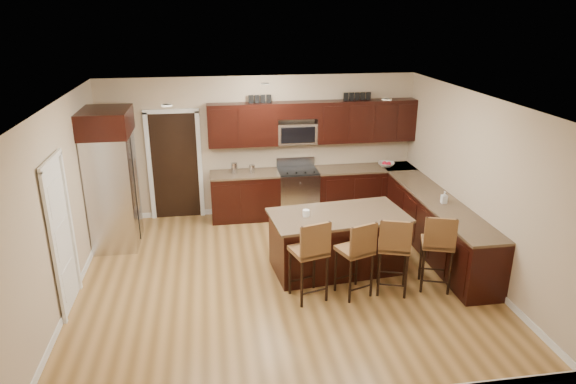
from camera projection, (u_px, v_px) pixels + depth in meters
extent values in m
plane|color=#A57941|center=(281.00, 277.00, 7.83)|extent=(6.00, 6.00, 0.00)
plane|color=silver|center=(280.00, 101.00, 6.91)|extent=(6.00, 6.00, 0.00)
plane|color=tan|center=(261.00, 146.00, 9.93)|extent=(6.00, 0.00, 6.00)
plane|color=tan|center=(61.00, 206.00, 6.94)|extent=(0.00, 5.50, 5.50)
plane|color=tan|center=(475.00, 184.00, 7.81)|extent=(0.00, 5.50, 5.50)
cube|color=black|center=(245.00, 197.00, 9.91)|extent=(1.30, 0.60, 0.88)
cube|color=black|center=(364.00, 190.00, 10.25)|extent=(1.94, 0.60, 0.88)
cube|color=black|center=(438.00, 228.00, 8.51)|extent=(0.60, 3.35, 0.88)
cube|color=brown|center=(244.00, 174.00, 9.75)|extent=(1.30, 0.63, 0.04)
cube|color=brown|center=(365.00, 168.00, 10.10)|extent=(1.94, 0.63, 0.04)
cube|color=brown|center=(440.00, 202.00, 8.36)|extent=(0.63, 3.35, 0.04)
cube|color=black|center=(243.00, 125.00, 9.56)|extent=(1.30, 0.33, 0.80)
cube|color=black|center=(366.00, 121.00, 9.91)|extent=(1.94, 0.33, 0.80)
cube|color=black|center=(297.00, 110.00, 9.63)|extent=(0.76, 0.33, 0.30)
cube|color=silver|center=(298.00, 193.00, 10.05)|extent=(0.76, 0.64, 0.90)
cube|color=black|center=(298.00, 171.00, 9.90)|extent=(0.76, 0.60, 0.03)
cube|color=black|center=(300.00, 199.00, 9.77)|extent=(0.65, 0.01, 0.45)
cube|color=silver|center=(295.00, 162.00, 10.11)|extent=(0.76, 0.05, 0.18)
cube|color=silver|center=(297.00, 133.00, 9.80)|extent=(0.76, 0.31, 0.40)
cube|color=black|center=(175.00, 166.00, 9.78)|extent=(0.85, 0.03, 2.06)
cube|color=white|center=(61.00, 238.00, 6.77)|extent=(0.03, 0.80, 2.04)
cube|color=black|center=(337.00, 243.00, 7.97)|extent=(2.05, 1.17, 0.88)
cube|color=brown|center=(338.00, 215.00, 7.81)|extent=(2.16, 1.28, 0.04)
cube|color=black|center=(336.00, 265.00, 8.10)|extent=(1.96, 1.08, 0.09)
cube|color=brown|center=(308.00, 251.00, 7.06)|extent=(0.56, 0.56, 0.06)
cube|color=brown|center=(316.00, 241.00, 6.80)|extent=(0.45, 0.16, 0.48)
cylinder|color=black|center=(297.00, 283.00, 6.98)|extent=(0.04, 0.04, 0.70)
cylinder|color=black|center=(325.00, 281.00, 7.03)|extent=(0.04, 0.04, 0.70)
cylinder|color=black|center=(292.00, 270.00, 7.34)|extent=(0.04, 0.04, 0.70)
cylinder|color=black|center=(319.00, 268.00, 7.39)|extent=(0.04, 0.04, 0.70)
cube|color=brown|center=(355.00, 250.00, 7.16)|extent=(0.55, 0.55, 0.06)
cube|color=brown|center=(364.00, 241.00, 6.93)|extent=(0.42, 0.18, 0.46)
cylinder|color=black|center=(344.00, 280.00, 7.09)|extent=(0.04, 0.04, 0.66)
cylinder|color=black|center=(370.00, 278.00, 7.14)|extent=(0.04, 0.04, 0.66)
cylinder|color=black|center=(338.00, 268.00, 7.43)|extent=(0.04, 0.04, 0.66)
cylinder|color=black|center=(362.00, 266.00, 7.48)|extent=(0.04, 0.04, 0.66)
cube|color=brown|center=(394.00, 246.00, 7.24)|extent=(0.56, 0.56, 0.06)
cube|color=brown|center=(395.00, 237.00, 6.98)|extent=(0.43, 0.18, 0.47)
cylinder|color=black|center=(384.00, 277.00, 7.17)|extent=(0.04, 0.04, 0.68)
cylinder|color=black|center=(409.00, 275.00, 7.22)|extent=(0.04, 0.04, 0.68)
cylinder|color=black|center=(376.00, 264.00, 7.51)|extent=(0.04, 0.04, 0.68)
cylinder|color=black|center=(400.00, 262.00, 7.57)|extent=(0.04, 0.04, 0.68)
cube|color=silver|center=(114.00, 191.00, 8.65)|extent=(0.72, 0.97, 1.94)
cube|color=black|center=(136.00, 190.00, 8.70)|extent=(0.01, 0.02, 1.84)
cylinder|color=silver|center=(136.00, 186.00, 8.60)|extent=(0.02, 0.02, 0.86)
cylinder|color=silver|center=(137.00, 183.00, 8.75)|extent=(0.02, 0.02, 0.86)
cube|color=black|center=(105.00, 122.00, 8.25)|extent=(0.78, 1.03, 0.41)
cube|color=brown|center=(352.00, 238.00, 9.17)|extent=(1.13, 0.86, 0.01)
imported|color=silver|center=(386.00, 164.00, 10.14)|extent=(0.42, 0.42, 0.08)
imported|color=#B2B2B2|center=(444.00, 197.00, 8.22)|extent=(0.10, 0.10, 0.20)
cylinder|color=silver|center=(234.00, 168.00, 9.68)|extent=(0.12, 0.12, 0.21)
cylinder|color=silver|center=(252.00, 169.00, 9.74)|extent=(0.11, 0.11, 0.15)
cylinder|color=white|center=(306.00, 213.00, 7.72)|extent=(0.10, 0.10, 0.10)
cube|color=brown|center=(437.00, 243.00, 7.34)|extent=(0.56, 0.56, 0.06)
cube|color=brown|center=(440.00, 234.00, 7.07)|extent=(0.43, 0.18, 0.47)
cylinder|color=black|center=(428.00, 273.00, 7.26)|extent=(0.04, 0.04, 0.68)
cylinder|color=black|center=(453.00, 271.00, 7.31)|extent=(0.04, 0.04, 0.68)
cylinder|color=black|center=(418.00, 261.00, 7.61)|extent=(0.04, 0.04, 0.68)
cylinder|color=black|center=(441.00, 259.00, 7.66)|extent=(0.04, 0.04, 0.68)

